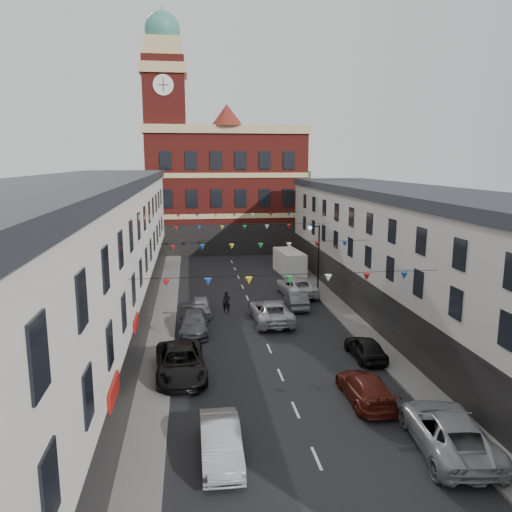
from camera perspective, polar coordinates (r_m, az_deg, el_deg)
name	(u,v)px	position (r m, az deg, el deg)	size (l,w,h in m)	color
ground	(269,349)	(32.19, 1.52, -10.54)	(160.00, 160.00, 0.00)	black
pavement_left	(161,342)	(33.74, -10.86, -9.58)	(1.80, 64.00, 0.15)	#605E5B
pavement_right	(363,332)	(35.65, 12.14, -8.51)	(1.80, 64.00, 0.15)	#605E5B
terrace_left	(74,268)	(32.03, -20.04, -1.33)	(8.40, 56.00, 10.70)	beige
terrace_right	(441,266)	(35.47, 20.43, -1.05)	(8.40, 56.00, 9.70)	#B3B0A7
civic_building	(225,188)	(67.81, -3.57, 7.76)	(20.60, 13.30, 18.50)	maroon
clock_tower	(166,135)	(64.73, -10.27, 13.48)	(5.60, 5.60, 30.00)	maroon
distant_hill	(194,199)	(91.85, -7.13, 6.53)	(40.00, 14.00, 10.00)	#325327
street_lamp	(316,248)	(45.72, 6.88, 0.89)	(1.10, 0.36, 6.00)	black
car_left_b	(221,442)	(21.18, -4.05, -20.44)	(1.57, 4.51, 1.49)	#999CA0
car_left_c	(181,362)	(28.38, -8.62, -11.93)	(2.67, 5.79, 1.61)	black
car_left_d	(194,323)	(35.09, -7.14, -7.57)	(1.97, 4.86, 1.41)	#404248
car_left_e	(201,307)	(38.95, -6.30, -5.77)	(1.54, 3.84, 1.31)	gray
car_right_b	(448,431)	(23.05, 21.11, -18.16)	(2.74, 5.95, 1.65)	gray
car_right_c	(365,388)	(26.03, 12.39, -14.53)	(1.94, 4.77, 1.38)	#551911
car_right_d	(366,348)	(31.18, 12.41, -10.19)	(1.60, 3.98, 1.36)	black
car_right_e	(296,300)	(40.61, 4.64, -4.99)	(1.46, 4.18, 1.38)	#55575E
car_right_f	(296,286)	(44.34, 4.64, -3.48)	(2.67, 5.80, 1.61)	silver
moving_car	(271,311)	(37.02, 1.70, -6.32)	(2.73, 5.91, 1.64)	#BABBC2
white_van	(289,262)	(52.59, 3.84, -0.73)	(2.13, 5.54, 2.45)	white
pedestrian	(227,302)	(39.15, -3.38, -5.29)	(0.64, 0.42, 1.76)	black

